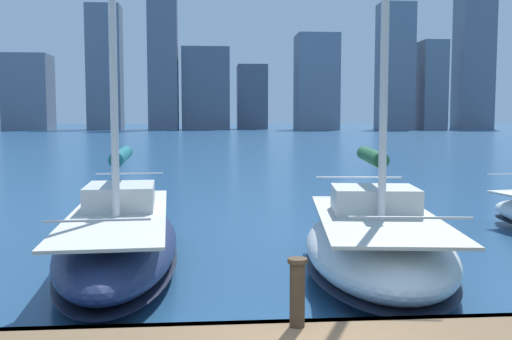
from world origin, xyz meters
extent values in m
cube|color=#473828|center=(0.00, -1.32, 0.55)|extent=(28.00, 0.16, 0.10)
cube|color=slate|center=(-76.36, -162.96, 21.60)|extent=(9.60, 8.64, 43.20)
cube|color=slate|center=(-61.58, -157.04, 12.22)|extent=(6.67, 8.99, 24.43)
cube|color=slate|center=(-51.00, -156.56, 17.23)|extent=(9.37, 7.38, 34.45)
cube|color=slate|center=(-28.83, -155.08, 12.79)|extent=(11.04, 10.57, 25.58)
cube|color=slate|center=(-12.23, -167.28, 9.16)|extent=(8.35, 9.90, 18.32)
cube|color=slate|center=(1.11, -160.94, 11.25)|extent=(13.03, 7.94, 22.49)
cube|color=slate|center=(12.55, -158.75, 21.37)|extent=(7.88, 7.28, 42.73)
cube|color=slate|center=(28.63, -162.04, 16.88)|extent=(9.10, 8.00, 33.75)
cube|color=slate|center=(48.11, -158.15, 9.98)|extent=(11.68, 10.09, 19.96)
cylinder|color=silver|center=(-8.28, -11.45, 1.58)|extent=(1.64, 0.30, 0.04)
ellipsoid|color=white|center=(-2.29, -5.53, 0.62)|extent=(3.76, 7.16, 1.25)
ellipsoid|color=black|center=(-2.29, -5.53, 0.28)|extent=(3.78, 7.20, 0.10)
cube|color=beige|center=(-2.29, -5.53, 1.28)|extent=(3.14, 6.28, 0.06)
cube|color=silver|center=(-2.35, -5.94, 1.58)|extent=(1.93, 1.72, 0.55)
cylinder|color=silver|center=(-2.23, -5.02, 5.34)|extent=(0.16, 0.16, 8.07)
cylinder|color=silver|center=(-2.41, -6.44, 2.36)|extent=(0.48, 2.87, 0.12)
cylinder|color=#1E5633|center=(-2.41, -6.44, 2.48)|extent=(0.65, 2.66, 0.32)
cylinder|color=silver|center=(-1.90, -2.40, 1.80)|extent=(1.89, 0.28, 0.04)
cylinder|color=silver|center=(-2.69, -8.58, 1.80)|extent=(2.18, 0.32, 0.04)
ellipsoid|color=navy|center=(3.15, -6.74, 0.60)|extent=(3.01, 8.71, 1.21)
ellipsoid|color=black|center=(3.15, -6.74, 0.27)|extent=(3.03, 8.75, 0.10)
cube|color=beige|center=(3.15, -6.74, 1.24)|extent=(2.50, 7.66, 0.06)
cube|color=silver|center=(3.18, -7.25, 1.54)|extent=(1.61, 1.97, 0.55)
cylinder|color=silver|center=(3.22, -7.89, 2.32)|extent=(0.34, 3.60, 0.12)
cylinder|color=#19606B|center=(3.22, -7.89, 2.44)|extent=(0.52, 3.33, 0.32)
cylinder|color=silver|center=(2.91, -2.80, 1.76)|extent=(1.62, 0.14, 0.04)
cylinder|color=silver|center=(3.39, -10.59, 1.76)|extent=(1.87, 0.15, 0.04)
cylinder|color=#423323|center=(0.06, -1.10, 1.02)|extent=(0.20, 0.20, 0.85)
cylinder|color=#423323|center=(0.06, -1.10, 1.48)|extent=(0.26, 0.26, 0.06)
camera|label=1|loc=(1.24, 6.47, 3.34)|focal=42.00mm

